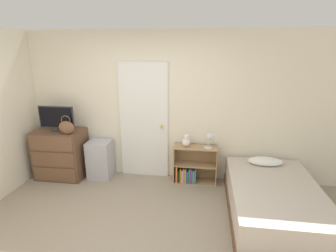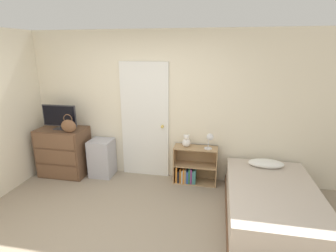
# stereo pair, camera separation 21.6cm
# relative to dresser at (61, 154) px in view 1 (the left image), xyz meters

# --- Properties ---
(ground_plane) EXTENTS (16.00, 16.00, 0.00)m
(ground_plane) POSITION_rel_dresser_xyz_m (1.55, -1.68, -0.44)
(ground_plane) COLOR gray
(wall_back) EXTENTS (10.00, 0.06, 2.55)m
(wall_back) POSITION_rel_dresser_xyz_m (1.55, 0.32, 0.84)
(wall_back) COLOR beige
(wall_back) RESTS_ON ground_plane
(door_closed) EXTENTS (0.85, 0.09, 2.04)m
(door_closed) POSITION_rel_dresser_xyz_m (1.47, 0.27, 0.58)
(door_closed) COLOR white
(door_closed) RESTS_ON ground_plane
(dresser) EXTENTS (0.84, 0.54, 0.87)m
(dresser) POSITION_rel_dresser_xyz_m (0.00, 0.00, 0.00)
(dresser) COLOR brown
(dresser) RESTS_ON ground_plane
(tv) EXTENTS (0.63, 0.16, 0.43)m
(tv) POSITION_rel_dresser_xyz_m (0.01, -0.02, 0.66)
(tv) COLOR #2D2D33
(tv) RESTS_ON dresser
(handbag) EXTENTS (0.27, 0.11, 0.32)m
(handbag) POSITION_rel_dresser_xyz_m (0.26, -0.18, 0.55)
(handbag) COLOR brown
(handbag) RESTS_ON dresser
(storage_bin) EXTENTS (0.40, 0.38, 0.68)m
(storage_bin) POSITION_rel_dresser_xyz_m (0.70, 0.08, -0.10)
(storage_bin) COLOR #ADADB7
(storage_bin) RESTS_ON ground_plane
(bookshelf) EXTENTS (0.74, 0.29, 0.65)m
(bookshelf) POSITION_rel_dresser_xyz_m (2.33, 0.13, -0.18)
(bookshelf) COLOR tan
(bookshelf) RESTS_ON ground_plane
(teddy_bear) EXTENTS (0.14, 0.14, 0.22)m
(teddy_bear) POSITION_rel_dresser_xyz_m (2.23, 0.13, 0.31)
(teddy_bear) COLOR silver
(teddy_bear) RESTS_ON bookshelf
(desk_lamp) EXTENTS (0.15, 0.14, 0.27)m
(desk_lamp) POSITION_rel_dresser_xyz_m (2.62, 0.08, 0.40)
(desk_lamp) COLOR silver
(desk_lamp) RESTS_ON bookshelf
(bed) EXTENTS (1.21, 1.93, 0.57)m
(bed) POSITION_rel_dresser_xyz_m (3.51, -0.68, -0.21)
(bed) COLOR brown
(bed) RESTS_ON ground_plane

